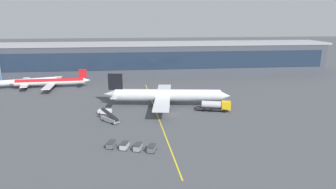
{
  "coord_description": "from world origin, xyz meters",
  "views": [
    {
      "loc": [
        -10.28,
        -85.31,
        28.98
      ],
      "look_at": [
        0.04,
        7.03,
        4.5
      ],
      "focal_mm": 31.45,
      "sensor_mm": 36.0,
      "label": 1
    }
  ],
  "objects_px": {
    "main_airliner": "(167,95)",
    "commuter_jet_near": "(27,81)",
    "fuel_tanker": "(216,106)",
    "baggage_cart_3": "(152,148)",
    "commuter_jet_far": "(51,82)",
    "pushback_tug": "(105,111)",
    "baggage_cart_1": "(124,146)",
    "baggage_cart_2": "(138,147)",
    "baggage_cart_0": "(111,144)",
    "belt_loader": "(110,119)"
  },
  "relations": [
    {
      "from": "baggage_cart_1",
      "to": "commuter_jet_near",
      "type": "height_order",
      "value": "commuter_jet_near"
    },
    {
      "from": "main_airliner",
      "to": "baggage_cart_2",
      "type": "relative_size",
      "value": 14.17
    },
    {
      "from": "baggage_cart_3",
      "to": "commuter_jet_far",
      "type": "bearing_deg",
      "value": 120.53
    },
    {
      "from": "baggage_cart_0",
      "to": "baggage_cart_3",
      "type": "bearing_deg",
      "value": -18.57
    },
    {
      "from": "fuel_tanker",
      "to": "commuter_jet_near",
      "type": "xyz_separation_m",
      "value": [
        -71.48,
        41.62,
        0.65
      ]
    },
    {
      "from": "baggage_cart_3",
      "to": "pushback_tug",
      "type": "bearing_deg",
      "value": 114.88
    },
    {
      "from": "baggage_cart_2",
      "to": "commuter_jet_far",
      "type": "bearing_deg",
      "value": 118.91
    },
    {
      "from": "fuel_tanker",
      "to": "belt_loader",
      "type": "bearing_deg",
      "value": -168.42
    },
    {
      "from": "main_airliner",
      "to": "baggage_cart_1",
      "type": "relative_size",
      "value": 14.17
    },
    {
      "from": "main_airliner",
      "to": "pushback_tug",
      "type": "relative_size",
      "value": 9.87
    },
    {
      "from": "commuter_jet_near",
      "to": "commuter_jet_far",
      "type": "bearing_deg",
      "value": -14.53
    },
    {
      "from": "main_airliner",
      "to": "commuter_jet_near",
      "type": "xyz_separation_m",
      "value": [
        -56.5,
        34.38,
        -1.37
      ]
    },
    {
      "from": "baggage_cart_1",
      "to": "baggage_cart_2",
      "type": "xyz_separation_m",
      "value": [
        3.03,
        -1.02,
        0.0
      ]
    },
    {
      "from": "fuel_tanker",
      "to": "baggage_cart_1",
      "type": "xyz_separation_m",
      "value": [
        -28.04,
        -24.95,
        -0.96
      ]
    },
    {
      "from": "baggage_cart_3",
      "to": "commuter_jet_far",
      "type": "height_order",
      "value": "commuter_jet_far"
    },
    {
      "from": "baggage_cart_1",
      "to": "baggage_cart_2",
      "type": "bearing_deg",
      "value": -18.57
    },
    {
      "from": "baggage_cart_0",
      "to": "commuter_jet_far",
      "type": "height_order",
      "value": "commuter_jet_far"
    },
    {
      "from": "main_airliner",
      "to": "pushback_tug",
      "type": "distance_m",
      "value": 21.12
    },
    {
      "from": "baggage_cart_2",
      "to": "commuter_jet_far",
      "type": "height_order",
      "value": "commuter_jet_far"
    },
    {
      "from": "pushback_tug",
      "to": "baggage_cart_1",
      "type": "height_order",
      "value": "baggage_cart_1"
    },
    {
      "from": "baggage_cart_1",
      "to": "baggage_cart_2",
      "type": "height_order",
      "value": "same"
    },
    {
      "from": "commuter_jet_near",
      "to": "baggage_cart_0",
      "type": "bearing_deg",
      "value": -58.35
    },
    {
      "from": "baggage_cart_1",
      "to": "pushback_tug",
      "type": "bearing_deg",
      "value": 104.9
    },
    {
      "from": "baggage_cart_3",
      "to": "commuter_jet_far",
      "type": "xyz_separation_m",
      "value": [
        -38.84,
        65.84,
        1.81
      ]
    },
    {
      "from": "fuel_tanker",
      "to": "commuter_jet_near",
      "type": "relative_size",
      "value": 0.41
    },
    {
      "from": "main_airliner",
      "to": "baggage_cart_0",
      "type": "bearing_deg",
      "value": -117.31
    },
    {
      "from": "pushback_tug",
      "to": "baggage_cart_1",
      "type": "relative_size",
      "value": 1.44
    },
    {
      "from": "pushback_tug",
      "to": "baggage_cart_2",
      "type": "distance_m",
      "value": 28.68
    },
    {
      "from": "baggage_cart_0",
      "to": "commuter_jet_far",
      "type": "relative_size",
      "value": 0.09
    },
    {
      "from": "main_airliner",
      "to": "commuter_jet_near",
      "type": "relative_size",
      "value": 1.58
    },
    {
      "from": "pushback_tug",
      "to": "commuter_jet_far",
      "type": "relative_size",
      "value": 0.13
    },
    {
      "from": "baggage_cart_2",
      "to": "fuel_tanker",
      "type": "bearing_deg",
      "value": 46.08
    },
    {
      "from": "main_airliner",
      "to": "commuter_jet_far",
      "type": "height_order",
      "value": "main_airliner"
    },
    {
      "from": "fuel_tanker",
      "to": "baggage_cart_3",
      "type": "relative_size",
      "value": 3.69
    },
    {
      "from": "commuter_jet_far",
      "to": "baggage_cart_1",
      "type": "bearing_deg",
      "value": -62.81
    },
    {
      "from": "pushback_tug",
      "to": "baggage_cart_2",
      "type": "bearing_deg",
      "value": -69.76
    },
    {
      "from": "fuel_tanker",
      "to": "commuter_jet_far",
      "type": "xyz_separation_m",
      "value": [
        -60.81,
        38.85,
        0.85
      ]
    },
    {
      "from": "commuter_jet_far",
      "to": "baggage_cart_2",
      "type": "bearing_deg",
      "value": -61.09
    },
    {
      "from": "main_airliner",
      "to": "baggage_cart_1",
      "type": "distance_m",
      "value": 34.87
    },
    {
      "from": "baggage_cart_1",
      "to": "baggage_cart_2",
      "type": "relative_size",
      "value": 1.0
    },
    {
      "from": "belt_loader",
      "to": "commuter_jet_near",
      "type": "height_order",
      "value": "commuter_jet_near"
    },
    {
      "from": "baggage_cart_0",
      "to": "baggage_cart_3",
      "type": "distance_m",
      "value": 9.6
    },
    {
      "from": "main_airliner",
      "to": "fuel_tanker",
      "type": "bearing_deg",
      "value": -25.8
    },
    {
      "from": "belt_loader",
      "to": "baggage_cart_2",
      "type": "height_order",
      "value": "belt_loader"
    },
    {
      "from": "fuel_tanker",
      "to": "pushback_tug",
      "type": "xyz_separation_m",
      "value": [
        -34.93,
        0.94,
        -0.9
      ]
    },
    {
      "from": "baggage_cart_1",
      "to": "commuter_jet_near",
      "type": "distance_m",
      "value": 79.5
    },
    {
      "from": "main_airliner",
      "to": "commuter_jet_far",
      "type": "relative_size",
      "value": 1.29
    },
    {
      "from": "main_airliner",
      "to": "baggage_cart_2",
      "type": "bearing_deg",
      "value": -106.81
    },
    {
      "from": "belt_loader",
      "to": "fuel_tanker",
      "type": "bearing_deg",
      "value": 11.58
    },
    {
      "from": "baggage_cart_0",
      "to": "main_airliner",
      "type": "bearing_deg",
      "value": 62.69
    }
  ]
}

